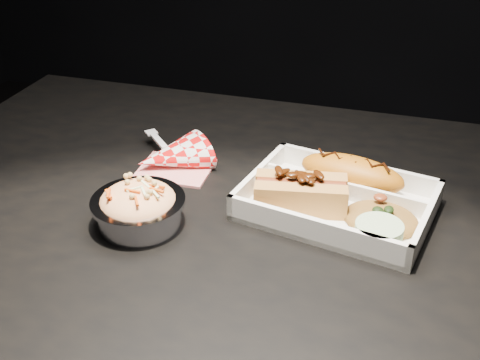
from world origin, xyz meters
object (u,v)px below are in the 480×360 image
Objects in this scene: foil_coleslaw_cup at (138,206)px; napkin_fork at (171,157)px; dining_table at (269,268)px; fried_pastry at (352,173)px; hotdog at (301,191)px; food_tray at (337,204)px.

napkin_fork reaches higher than foil_coleslaw_cup.
dining_table is 7.79× the size of fried_pastry.
hotdog is at bearing 24.93° from foil_coleslaw_cup.
foil_coleslaw_cup is (-0.25, -0.11, 0.02)m from food_tray.
fried_pastry is at bearing 32.41° from foil_coleslaw_cup.
dining_table is 0.14m from food_tray.
dining_table is 0.23m from napkin_fork.
hotdog reaches higher than fried_pastry.
napkin_fork is (-0.18, 0.09, 0.11)m from dining_table.
food_tray is 2.09× the size of hotdog.
foil_coleslaw_cup reaches higher than food_tray.
napkin_fork reaches higher than food_tray.
fried_pastry is 1.23× the size of foil_coleslaw_cup.
hotdog is at bearing 32.85° from dining_table.
food_tray is at bearing -101.03° from fried_pastry.
dining_table is 8.98× the size of hotdog.
hotdog is (0.04, 0.02, 0.12)m from dining_table.
food_tray is (0.09, 0.04, 0.10)m from dining_table.
hotdog is 0.22m from foil_coleslaw_cup.
hotdog is (-0.06, -0.07, 0.00)m from fried_pastry.
napkin_fork is (-0.22, 0.07, -0.02)m from hotdog.
fried_pastry is at bearing 46.26° from napkin_fork.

